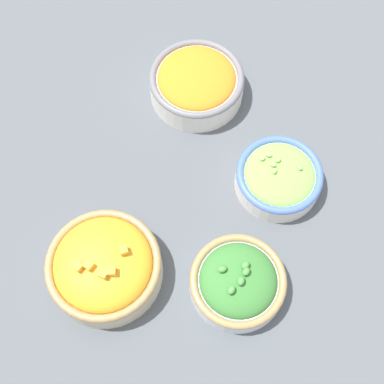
{
  "coord_description": "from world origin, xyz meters",
  "views": [
    {
      "loc": [
        -0.33,
        -0.04,
        0.78
      ],
      "look_at": [
        0.0,
        0.0,
        0.03
      ],
      "focal_mm": 50.0,
      "sensor_mm": 36.0,
      "label": 1
    }
  ],
  "objects_px": {
    "bowl_squash": "(104,266)",
    "bowl_lettuce": "(279,177)",
    "bowl_carrots": "(197,83)",
    "bowl_broccoli": "(238,282)"
  },
  "relations": [
    {
      "from": "bowl_squash",
      "to": "bowl_lettuce",
      "type": "xyz_separation_m",
      "value": [
        0.17,
        -0.24,
        -0.01
      ]
    },
    {
      "from": "bowl_carrots",
      "to": "bowl_lettuce",
      "type": "distance_m",
      "value": 0.21
    },
    {
      "from": "bowl_carrots",
      "to": "bowl_lettuce",
      "type": "height_order",
      "value": "bowl_carrots"
    },
    {
      "from": "bowl_carrots",
      "to": "bowl_squash",
      "type": "xyz_separation_m",
      "value": [
        -0.33,
        0.1,
        0.0
      ]
    },
    {
      "from": "bowl_squash",
      "to": "bowl_broccoli",
      "type": "distance_m",
      "value": 0.19
    },
    {
      "from": "bowl_carrots",
      "to": "bowl_squash",
      "type": "relative_size",
      "value": 0.96
    },
    {
      "from": "bowl_broccoli",
      "to": "bowl_carrots",
      "type": "bearing_deg",
      "value": 15.72
    },
    {
      "from": "bowl_squash",
      "to": "bowl_broccoli",
      "type": "height_order",
      "value": "bowl_squash"
    },
    {
      "from": "bowl_broccoli",
      "to": "bowl_lettuce",
      "type": "bearing_deg",
      "value": -16.69
    },
    {
      "from": "bowl_broccoli",
      "to": "bowl_lettuce",
      "type": "distance_m",
      "value": 0.18
    }
  ]
}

